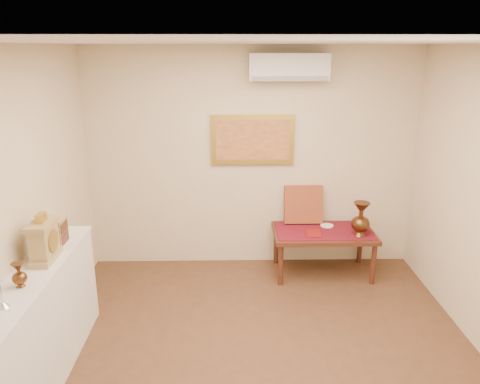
{
  "coord_description": "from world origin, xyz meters",
  "views": [
    {
      "loc": [
        -0.26,
        -3.31,
        2.68
      ],
      "look_at": [
        -0.17,
        1.15,
        1.28
      ],
      "focal_mm": 35.0,
      "sensor_mm": 36.0,
      "label": 1
    }
  ],
  "objects_px": {
    "display_ledge": "(39,328)",
    "wooden_chest": "(56,231)",
    "mantel_clock": "(44,240)",
    "brass_urn_tall": "(361,215)",
    "low_table": "(323,236)"
  },
  "relations": [
    {
      "from": "mantel_clock",
      "to": "wooden_chest",
      "type": "xyz_separation_m",
      "value": [
        -0.03,
        0.33,
        -0.05
      ]
    },
    {
      "from": "mantel_clock",
      "to": "wooden_chest",
      "type": "relative_size",
      "value": 1.68
    },
    {
      "from": "brass_urn_tall",
      "to": "display_ledge",
      "type": "xyz_separation_m",
      "value": [
        -3.07,
        -1.73,
        -0.31
      ]
    },
    {
      "from": "brass_urn_tall",
      "to": "low_table",
      "type": "bearing_deg",
      "value": 159.67
    },
    {
      "from": "display_ledge",
      "to": "mantel_clock",
      "type": "height_order",
      "value": "mantel_clock"
    },
    {
      "from": "brass_urn_tall",
      "to": "low_table",
      "type": "height_order",
      "value": "brass_urn_tall"
    },
    {
      "from": "mantel_clock",
      "to": "low_table",
      "type": "height_order",
      "value": "mantel_clock"
    },
    {
      "from": "display_ledge",
      "to": "low_table",
      "type": "xyz_separation_m",
      "value": [
        2.67,
        1.88,
        -0.01
      ]
    },
    {
      "from": "low_table",
      "to": "mantel_clock",
      "type": "bearing_deg",
      "value": -148.29
    },
    {
      "from": "brass_urn_tall",
      "to": "low_table",
      "type": "xyz_separation_m",
      "value": [
        -0.39,
        0.15,
        -0.32
      ]
    },
    {
      "from": "brass_urn_tall",
      "to": "wooden_chest",
      "type": "xyz_separation_m",
      "value": [
        -3.06,
        -1.15,
        0.3
      ]
    },
    {
      "from": "wooden_chest",
      "to": "low_table",
      "type": "xyz_separation_m",
      "value": [
        2.67,
        1.3,
        -0.62
      ]
    },
    {
      "from": "display_ledge",
      "to": "wooden_chest",
      "type": "bearing_deg",
      "value": 89.59
    },
    {
      "from": "brass_urn_tall",
      "to": "display_ledge",
      "type": "relative_size",
      "value": 0.24
    },
    {
      "from": "mantel_clock",
      "to": "brass_urn_tall",
      "type": "bearing_deg",
      "value": 26.1
    }
  ]
}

